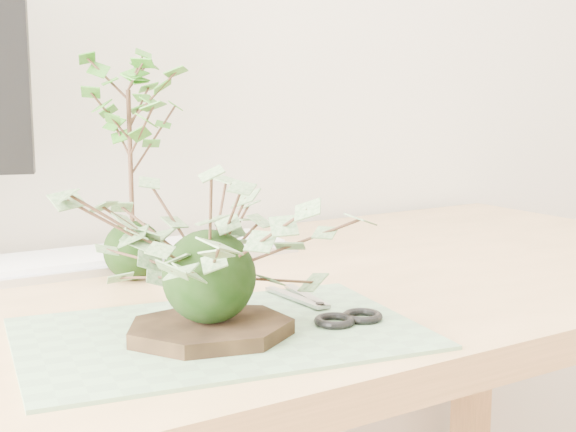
# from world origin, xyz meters

# --- Properties ---
(desk) EXTENTS (1.60, 0.70, 0.74)m
(desk) POSITION_xyz_m (-0.04, 1.23, 0.65)
(desk) COLOR tan
(desk) RESTS_ON ground_plane
(cutting_mat) EXTENTS (0.44, 0.33, 0.00)m
(cutting_mat) POSITION_xyz_m (-0.13, 1.06, 0.74)
(cutting_mat) COLOR slate
(cutting_mat) RESTS_ON desk
(stone_dish) EXTENTS (0.21, 0.21, 0.01)m
(stone_dish) POSITION_xyz_m (-0.15, 1.05, 0.75)
(stone_dish) COLOR black
(stone_dish) RESTS_ON cutting_mat
(ivy_kokedama) EXTENTS (0.27, 0.27, 0.19)m
(ivy_kokedama) POSITION_xyz_m (-0.15, 1.05, 0.85)
(ivy_kokedama) COLOR black
(ivy_kokedama) RESTS_ON stone_dish
(maple_kokedama) EXTENTS (0.22, 0.22, 0.32)m
(maple_kokedama) POSITION_xyz_m (-0.12, 1.33, 0.97)
(maple_kokedama) COLOR black
(maple_kokedama) RESTS_ON desk
(keyboard) EXTENTS (0.48, 0.15, 0.02)m
(keyboard) POSITION_xyz_m (-0.08, 1.44, 0.75)
(keyboard) COLOR silver
(keyboard) RESTS_ON desk
(scissors) EXTENTS (0.08, 0.18, 0.01)m
(scissors) POSITION_xyz_m (-0.00, 1.04, 0.75)
(scissors) COLOR #969697
(scissors) RESTS_ON cutting_mat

